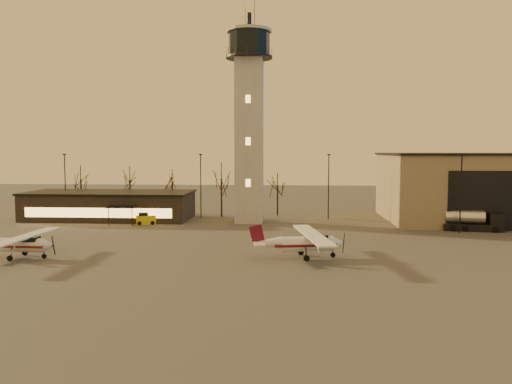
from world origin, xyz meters
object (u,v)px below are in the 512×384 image
(cessna_rear, at_px, (22,247))
(service_cart, at_px, (146,220))
(control_tower, at_px, (249,112))
(fuel_truck, at_px, (472,223))
(hangar, at_px, (488,187))
(terminal, at_px, (110,205))
(cessna_front, at_px, (309,246))

(cessna_rear, bearing_deg, service_cart, 77.42)
(control_tower, height_order, cessna_rear, control_tower)
(cessna_rear, distance_m, service_cart, 24.08)
(fuel_truck, bearing_deg, service_cart, -175.27)
(control_tower, relative_size, cessna_rear, 2.79)
(hangar, bearing_deg, fuel_truck, -119.72)
(control_tower, height_order, hangar, control_tower)
(fuel_truck, bearing_deg, hangar, 68.68)
(hangar, relative_size, fuel_truck, 3.97)
(terminal, height_order, fuel_truck, terminal)
(terminal, bearing_deg, hangar, 1.97)
(cessna_front, bearing_deg, hangar, 35.51)
(control_tower, bearing_deg, cessna_rear, -127.75)
(cessna_rear, relative_size, fuel_truck, 1.52)
(hangar, height_order, service_cart, hangar)
(cessna_front, xyz_separation_m, cessna_rear, (-28.42, -2.05, -0.09))
(control_tower, height_order, terminal, control_tower)
(control_tower, height_order, cessna_front, control_tower)
(terminal, bearing_deg, control_tower, -5.15)
(cessna_rear, bearing_deg, terminal, 94.09)
(fuel_truck, xyz_separation_m, service_cart, (-45.12, 2.90, -0.42))
(hangar, bearing_deg, terminal, -178.03)
(hangar, distance_m, terminal, 58.11)
(hangar, relative_size, cessna_front, 2.42)
(cessna_front, height_order, cessna_rear, cessna_front)
(hangar, xyz_separation_m, cessna_front, (-28.09, -28.41, -3.97))
(hangar, relative_size, terminal, 1.20)
(terminal, distance_m, service_cart, 8.92)
(control_tower, bearing_deg, service_cart, -168.19)
(terminal, relative_size, cessna_rear, 2.17)
(cessna_rear, bearing_deg, cessna_front, 5.23)
(control_tower, distance_m, cessna_front, 29.81)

